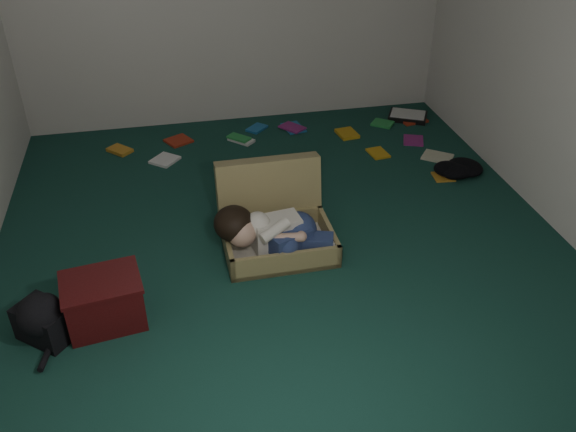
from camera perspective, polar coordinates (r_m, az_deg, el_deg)
name	(u,v)px	position (r m, az deg, el deg)	size (l,w,h in m)	color
floor	(284,246)	(4.32, -0.41, -2.82)	(4.50, 4.50, 0.00)	#163F35
wall_front	(439,329)	(1.84, 13.93, -10.24)	(4.50, 4.50, 0.00)	silver
suitcase	(274,221)	(4.29, -1.28, -0.45)	(0.75, 0.73, 0.55)	#978953
person	(272,231)	(4.10, -1.47, -1.45)	(0.81, 0.39, 0.34)	silver
maroon_bin	(104,301)	(3.78, -16.83, -7.63)	(0.50, 0.42, 0.31)	#440D0F
backpack	(45,321)	(3.82, -21.79, -9.12)	(0.39, 0.31, 0.23)	black
clothing_pile	(465,168)	(5.35, 16.23, 4.30)	(0.45, 0.37, 0.14)	black
paper_tray	(408,116)	(6.34, 11.14, 9.17)	(0.46, 0.42, 0.05)	black
book_scatter	(313,142)	(5.73, 2.37, 6.96)	(3.09, 1.52, 0.02)	orange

